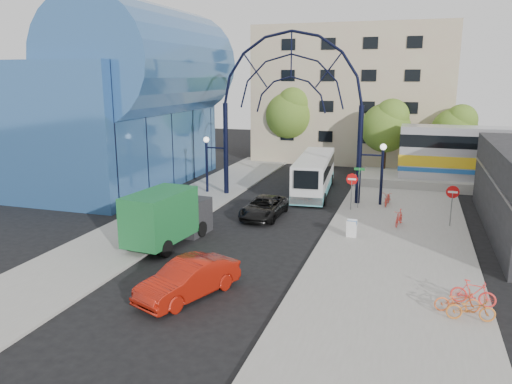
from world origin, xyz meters
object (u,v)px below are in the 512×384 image
(gateway_arch, at_px, (291,82))
(street_name_sign, at_px, (359,179))
(sandwich_board, at_px, (352,227))
(green_truck, at_px, (169,216))
(stop_sign, at_px, (352,182))
(city_bus, at_px, (314,174))
(bike_near_b, at_px, (399,218))
(tree_north_c, at_px, (456,129))
(bike_far_a, at_px, (471,309))
(black_suv, at_px, (264,207))
(do_not_enter_sign, at_px, (452,196))
(bike_near_a, at_px, (388,198))
(tree_north_a, at_px, (387,125))
(bike_far_c, at_px, (457,301))
(red_sedan, at_px, (188,279))
(tree_north_b, at_px, (291,112))
(bike_far_b, at_px, (473,293))

(gateway_arch, height_order, street_name_sign, gateway_arch)
(sandwich_board, relative_size, green_truck, 0.16)
(stop_sign, xyz_separation_m, street_name_sign, (0.40, 0.60, 0.14))
(city_bus, bearing_deg, street_name_sign, -52.34)
(stop_sign, distance_m, green_truck, 13.01)
(green_truck, bearing_deg, city_bus, 76.17)
(sandwich_board, distance_m, bike_near_b, 4.00)
(tree_north_c, bearing_deg, bike_far_a, -92.02)
(gateway_arch, height_order, black_suv, gateway_arch)
(do_not_enter_sign, bearing_deg, bike_near_a, 134.26)
(green_truck, xyz_separation_m, bike_far_a, (14.88, -4.81, -0.94))
(street_name_sign, distance_m, sandwich_board, 6.78)
(tree_north_a, height_order, bike_far_c, tree_north_a)
(black_suv, distance_m, red_sedan, 12.39)
(sandwich_board, xyz_separation_m, green_truck, (-9.43, -3.70, 0.78))
(tree_north_b, distance_m, city_bus, 14.58)
(sandwich_board, bearing_deg, stop_sign, 97.57)
(street_name_sign, relative_size, bike_far_b, 1.64)
(tree_north_a, distance_m, bike_near_a, 12.62)
(stop_sign, bearing_deg, green_truck, -131.59)
(tree_north_c, height_order, red_sedan, tree_north_c)
(bike_far_a, bearing_deg, bike_far_b, -14.85)
(stop_sign, relative_size, tree_north_c, 0.38)
(tree_north_b, relative_size, red_sedan, 1.69)
(do_not_enter_sign, height_order, city_bus, city_bus)
(gateway_arch, bearing_deg, tree_north_b, 103.68)
(gateway_arch, bearing_deg, black_suv, -94.01)
(bike_near_a, bearing_deg, tree_north_c, 75.39)
(street_name_sign, height_order, bike_far_c, street_name_sign)
(city_bus, distance_m, bike_far_c, 20.99)
(bike_near_a, bearing_deg, street_name_sign, -138.42)
(bike_far_a, bearing_deg, tree_north_a, 3.35)
(tree_north_b, xyz_separation_m, bike_near_b, (11.93, -20.79, -4.66))
(gateway_arch, xyz_separation_m, green_truck, (-3.83, -11.72, -7.04))
(sandwich_board, bearing_deg, street_name_sign, 93.46)
(stop_sign, xyz_separation_m, bike_far_b, (6.45, -13.14, -1.36))
(gateway_arch, relative_size, tree_north_a, 1.95)
(bike_near_b, bearing_deg, tree_north_c, 88.92)
(bike_far_c, bearing_deg, do_not_enter_sign, -11.73)
(tree_north_c, xyz_separation_m, bike_near_a, (-5.02, -13.93, -3.67))
(sandwich_board, relative_size, bike_near_a, 0.54)
(do_not_enter_sign, bearing_deg, bike_near_b, -163.70)
(sandwich_board, height_order, red_sedan, red_sedan)
(tree_north_b, xyz_separation_m, tree_north_c, (16.00, -2.00, -0.99))
(bike_near_a, height_order, bike_near_b, bike_near_b)
(tree_north_a, height_order, bike_far_a, tree_north_a)
(tree_north_c, xyz_separation_m, green_truck, (-15.95, -25.65, -2.76))
(bike_far_a, height_order, bike_far_c, bike_far_a)
(do_not_enter_sign, bearing_deg, black_suv, -173.69)
(stop_sign, relative_size, bike_far_b, 1.47)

